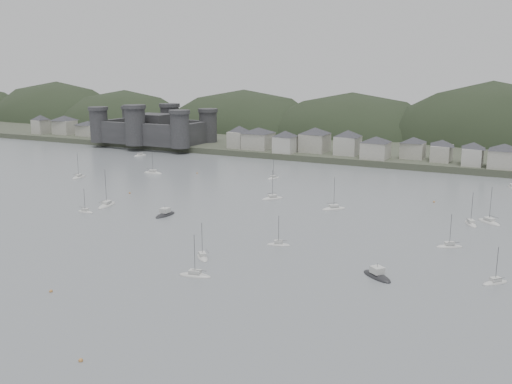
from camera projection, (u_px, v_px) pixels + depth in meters
The scene contains 9 objects.
ground at pixel (85, 293), 111.59m from camera, with size 900.00×900.00×0.00m, color slate.
far_shore_land at pixel (409, 135), 367.50m from camera, with size 900.00×250.00×3.00m, color #383D2D.
forested_ridge at pixel (406, 160), 345.85m from camera, with size 851.55×103.94×102.57m.
castle at pixel (153, 128), 319.03m from camera, with size 66.00×43.00×20.00m.
waterfront_town at pixel (470, 151), 246.38m from camera, with size 451.48×28.46×12.92m.
moored_fleet at pixel (219, 209), 177.94m from camera, with size 240.21×177.93×13.49m.
motor_launch_near at pixel (377, 276), 119.89m from camera, with size 8.63×7.46×4.01m.
motor_launch_far at pixel (165, 215), 170.64m from camera, with size 3.36×8.62×4.03m.
mooring_buoys at pixel (203, 220), 165.08m from camera, with size 100.88×141.93×0.70m.
Camera 1 is at (78.39, -77.39, 43.60)m, focal length 39.19 mm.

